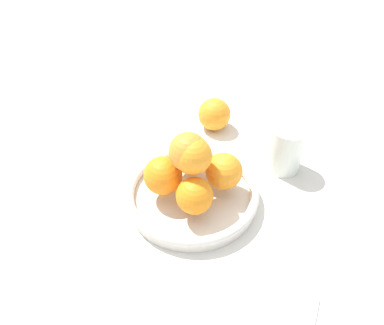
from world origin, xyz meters
TOP-DOWN VIEW (x-y plane):
  - ground_plane at (0.00, 0.00)m, footprint 4.00×4.00m
  - fruit_bowl at (0.00, 0.00)m, footprint 0.25×0.25m
  - orange_pile at (0.00, -0.00)m, footprint 0.16×0.16m
  - stray_orange at (0.14, -0.20)m, footprint 0.08×0.08m
  - drinking_glass at (-0.06, -0.21)m, footprint 0.07×0.07m
  - napkin_folded at (-0.25, 0.09)m, footprint 0.20×0.20m

SIDE VIEW (x-z plane):
  - ground_plane at x=0.00m, z-range 0.00..0.00m
  - napkin_folded at x=-0.25m, z-range 0.00..0.01m
  - fruit_bowl at x=0.00m, z-range 0.00..0.03m
  - stray_orange at x=0.14m, z-range 0.00..0.08m
  - drinking_glass at x=-0.06m, z-range 0.00..0.10m
  - orange_pile at x=0.00m, z-range 0.02..0.15m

